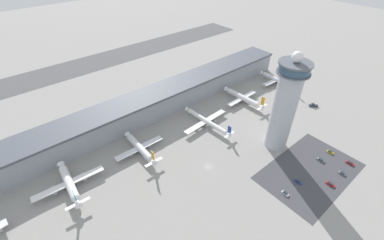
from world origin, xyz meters
TOP-DOWN VIEW (x-y plane):
  - ground_plane at (0.00, 0.00)m, footprint 1000.00×1000.00m
  - terminal_building at (0.00, 70.00)m, footprint 278.28×25.00m
  - runway_strip at (0.00, 192.64)m, footprint 417.42×44.00m
  - control_tower at (48.68, -14.15)m, footprint 18.87×18.87m
  - parking_lot_surface at (44.99, -42.47)m, footprint 64.00×40.00m
  - airplane_gate_bravo at (-71.20, 37.98)m, footprint 39.36×35.94m
  - airplane_gate_charlie at (-25.79, 38.03)m, footprint 33.75×35.50m
  - airplane_gate_delta at (27.18, 31.46)m, footprint 40.30×45.28m
  - airplane_gate_echo at (72.29, 35.51)m, footprint 32.89×40.43m
  - airplane_gate_foxtrot at (120.76, 36.54)m, footprint 32.16×37.59m
  - service_truck_catering at (127.18, 35.43)m, footprint 2.82×7.02m
  - service_truck_baggage at (112.35, -6.50)m, footprint 6.39×6.58m
  - car_grey_coupe at (19.00, -42.47)m, footprint 1.89×4.32m
  - car_silver_sedan at (31.91, -42.52)m, footprint 1.80×4.29m
  - car_red_hatchback at (44.51, -55.38)m, footprint 1.93×4.78m
  - car_black_suv at (70.03, -55.18)m, footprint 1.88×4.71m
  - car_maroon_suv at (58.37, -42.13)m, footprint 1.99×4.84m
  - car_yellow_taxi at (57.84, -56.03)m, footprint 1.85×4.19m
  - car_navy_sedan at (70.03, -42.37)m, footprint 1.91×4.17m

SIDE VIEW (x-z plane):
  - ground_plane at x=0.00m, z-range 0.00..0.00m
  - runway_strip at x=0.00m, z-range 0.00..0.01m
  - parking_lot_surface at x=44.99m, z-range 0.00..0.01m
  - car_yellow_taxi at x=57.84m, z-range -0.16..1.23m
  - car_silver_sedan at x=31.91m, z-range -0.16..1.24m
  - car_navy_sedan at x=70.03m, z-range -0.16..1.28m
  - car_maroon_suv at x=58.37m, z-range -0.16..1.28m
  - car_grey_coupe at x=19.00m, z-range -0.17..1.32m
  - car_black_suv at x=70.03m, z-range -0.17..1.37m
  - car_red_hatchback at x=44.51m, z-range -0.18..1.42m
  - service_truck_catering at x=127.18m, z-range -0.42..2.31m
  - service_truck_baggage at x=112.35m, z-range -0.42..2.32m
  - airplane_gate_delta at x=27.18m, z-range -1.74..9.47m
  - airplane_gate_foxtrot at x=120.76m, z-range -2.23..10.49m
  - airplane_gate_charlie at x=-25.79m, z-range -2.51..10.78m
  - airplane_gate_echo at x=72.29m, z-range -2.63..10.96m
  - airplane_gate_bravo at x=-71.20m, z-range -2.53..11.88m
  - terminal_building at x=0.00m, z-range 0.10..18.56m
  - control_tower at x=48.68m, z-range -0.96..65.65m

